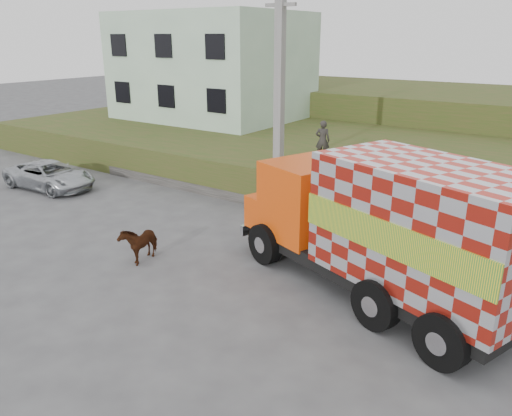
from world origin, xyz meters
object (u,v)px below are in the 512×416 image
Objects in this scene: cow at (139,242)px; suv at (50,175)px; cargo_truck at (387,227)px; utility_pole at (279,98)px; pedestrian at (323,140)px.

suv is (-8.56, 2.80, 0.04)m from cow.
cow is 9.00m from suv.
cow is at bearing -143.69° from cargo_truck.
cow is 0.31× the size of suv.
cargo_truck is (5.93, -4.46, -2.21)m from utility_pole.
cargo_truck is at bearing -97.42° from suv.
cargo_truck is 2.03× the size of suv.
cargo_truck is 6.56× the size of cow.
suv is at bearing 9.56° from pedestrian.
cargo_truck is 8.42m from pedestrian.
utility_pole is at bearing 163.04° from cargo_truck.
cow is at bearing -112.27° from suv.
cargo_truck reaches higher than pedestrian.
cargo_truck is 15.25m from suv.
cargo_truck is 5.41× the size of pedestrian.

